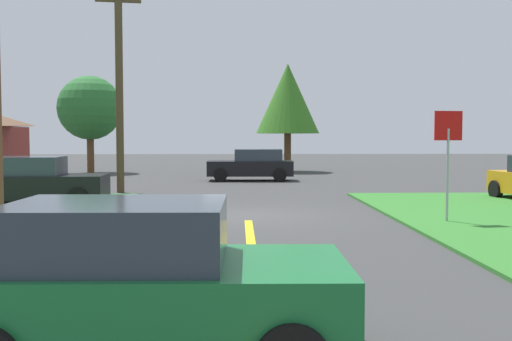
{
  "coord_description": "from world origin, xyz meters",
  "views": [
    {
      "loc": [
        -0.27,
        -17.07,
        2.28
      ],
      "look_at": [
        0.31,
        2.58,
        1.16
      ],
      "focal_mm": 42.09,
      "sensor_mm": 36.0,
      "label": 1
    }
  ],
  "objects_px": {
    "car_behind_on_main_road": "(145,282)",
    "car_approaching_junction": "(252,165)",
    "stop_sign": "(448,144)",
    "oak_tree_left": "(90,108)",
    "pine_tree_center": "(288,99)",
    "parked_car_near_building": "(33,182)",
    "utility_pole_mid": "(119,86)"
  },
  "relations": [
    {
      "from": "stop_sign",
      "to": "pine_tree_center",
      "type": "xyz_separation_m",
      "value": [
        -2.26,
        23.07,
        2.6
      ]
    },
    {
      "from": "car_behind_on_main_road",
      "to": "utility_pole_mid",
      "type": "distance_m",
      "value": 19.04
    },
    {
      "from": "parked_car_near_building",
      "to": "stop_sign",
      "type": "bearing_deg",
      "value": -22.27
    },
    {
      "from": "utility_pole_mid",
      "to": "pine_tree_center",
      "type": "bearing_deg",
      "value": 60.57
    },
    {
      "from": "stop_sign",
      "to": "car_approaching_junction",
      "type": "xyz_separation_m",
      "value": [
        -4.71,
        15.43,
        -1.26
      ]
    },
    {
      "from": "utility_pole_mid",
      "to": "oak_tree_left",
      "type": "relative_size",
      "value": 1.38
    },
    {
      "from": "stop_sign",
      "to": "oak_tree_left",
      "type": "xyz_separation_m",
      "value": [
        -14.71,
        22.57,
        1.97
      ]
    },
    {
      "from": "parked_car_near_building",
      "to": "pine_tree_center",
      "type": "xyz_separation_m",
      "value": [
        9.87,
        18.71,
        3.86
      ]
    },
    {
      "from": "car_behind_on_main_road",
      "to": "car_approaching_junction",
      "type": "distance_m",
      "value": 24.81
    },
    {
      "from": "pine_tree_center",
      "to": "stop_sign",
      "type": "bearing_deg",
      "value": -84.41
    },
    {
      "from": "car_behind_on_main_road",
      "to": "pine_tree_center",
      "type": "height_order",
      "value": "pine_tree_center"
    },
    {
      "from": "oak_tree_left",
      "to": "pine_tree_center",
      "type": "bearing_deg",
      "value": 2.28
    },
    {
      "from": "car_behind_on_main_road",
      "to": "car_approaching_junction",
      "type": "height_order",
      "value": "same"
    },
    {
      "from": "car_approaching_junction",
      "to": "utility_pole_mid",
      "type": "height_order",
      "value": "utility_pole_mid"
    },
    {
      "from": "oak_tree_left",
      "to": "pine_tree_center",
      "type": "height_order",
      "value": "pine_tree_center"
    },
    {
      "from": "parked_car_near_building",
      "to": "utility_pole_mid",
      "type": "xyz_separation_m",
      "value": [
        1.93,
        4.64,
        3.48
      ]
    },
    {
      "from": "stop_sign",
      "to": "car_approaching_junction",
      "type": "relative_size",
      "value": 0.67
    },
    {
      "from": "car_approaching_junction",
      "to": "utility_pole_mid",
      "type": "relative_size",
      "value": 0.53
    },
    {
      "from": "car_behind_on_main_road",
      "to": "utility_pole_mid",
      "type": "height_order",
      "value": "utility_pole_mid"
    },
    {
      "from": "car_approaching_junction",
      "to": "car_behind_on_main_road",
      "type": "bearing_deg",
      "value": 86.93
    },
    {
      "from": "car_behind_on_main_road",
      "to": "utility_pole_mid",
      "type": "bearing_deg",
      "value": 102.75
    },
    {
      "from": "car_approaching_junction",
      "to": "parked_car_near_building",
      "type": "distance_m",
      "value": 13.33
    },
    {
      "from": "parked_car_near_building",
      "to": "utility_pole_mid",
      "type": "distance_m",
      "value": 6.11
    },
    {
      "from": "oak_tree_left",
      "to": "stop_sign",
      "type": "bearing_deg",
      "value": -56.91
    },
    {
      "from": "car_behind_on_main_road",
      "to": "pine_tree_center",
      "type": "relative_size",
      "value": 0.57
    },
    {
      "from": "utility_pole_mid",
      "to": "oak_tree_left",
      "type": "distance_m",
      "value": 14.31
    },
    {
      "from": "car_approaching_junction",
      "to": "oak_tree_left",
      "type": "relative_size",
      "value": 0.72
    },
    {
      "from": "stop_sign",
      "to": "oak_tree_left",
      "type": "relative_size",
      "value": 0.48
    },
    {
      "from": "car_behind_on_main_road",
      "to": "parked_car_near_building",
      "type": "relative_size",
      "value": 0.87
    },
    {
      "from": "parked_car_near_building",
      "to": "utility_pole_mid",
      "type": "relative_size",
      "value": 0.54
    },
    {
      "from": "parked_car_near_building",
      "to": "pine_tree_center",
      "type": "relative_size",
      "value": 0.66
    },
    {
      "from": "pine_tree_center",
      "to": "car_approaching_junction",
      "type": "bearing_deg",
      "value": -107.81
    }
  ]
}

